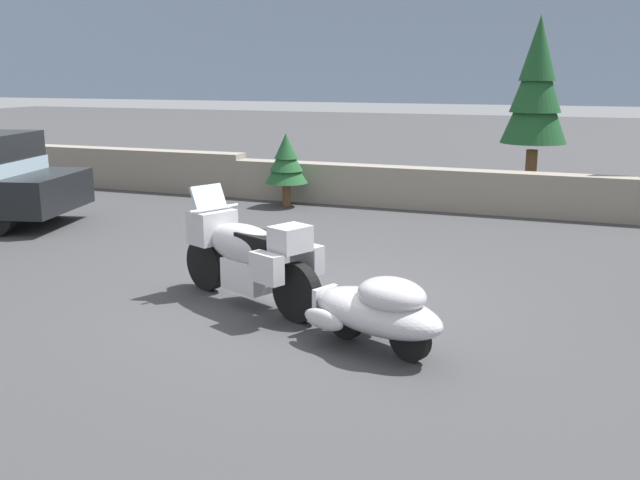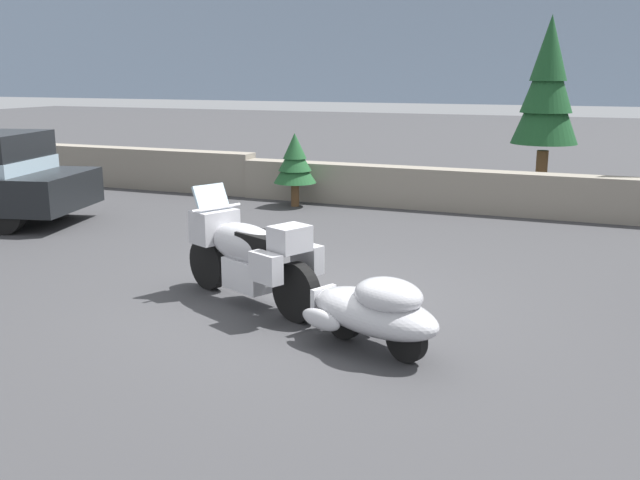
# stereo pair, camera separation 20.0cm
# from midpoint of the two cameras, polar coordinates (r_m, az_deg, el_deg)

# --- Properties ---
(ground_plane) EXTENTS (80.00, 80.00, 0.00)m
(ground_plane) POSITION_cam_midpoint_polar(r_m,az_deg,el_deg) (8.47, -2.24, -4.90)
(ground_plane) COLOR #38383A
(stone_guard_wall) EXTENTS (24.00, 0.55, 0.93)m
(stone_guard_wall) POSITION_cam_midpoint_polar(r_m,az_deg,el_deg) (14.37, 6.31, 4.36)
(stone_guard_wall) COLOR gray
(stone_guard_wall) RESTS_ON ground
(distant_ridgeline) EXTENTS (240.00, 80.00, 16.00)m
(distant_ridgeline) POSITION_cam_midpoint_polar(r_m,az_deg,el_deg) (103.95, 19.55, 15.53)
(distant_ridgeline) COLOR #7F93AD
(distant_ridgeline) RESTS_ON ground
(touring_motorcycle) EXTENTS (2.16, 1.30, 1.33)m
(touring_motorcycle) POSITION_cam_midpoint_polar(r_m,az_deg,el_deg) (8.21, -6.56, -1.03)
(touring_motorcycle) COLOR black
(touring_motorcycle) RESTS_ON ground
(car_shaped_trailer) EXTENTS (2.15, 1.25, 0.76)m
(car_shaped_trailer) POSITION_cam_midpoint_polar(r_m,az_deg,el_deg) (6.89, 3.85, -5.62)
(car_shaped_trailer) COLOR black
(car_shaped_trailer) RESTS_ON ground
(pine_tree_secondary) EXTENTS (1.34, 1.34, 3.80)m
(pine_tree_secondary) POSITION_cam_midpoint_polar(r_m,az_deg,el_deg) (15.32, 16.75, 11.77)
(pine_tree_secondary) COLOR brown
(pine_tree_secondary) RESTS_ON ground
(pine_sapling_near) EXTENTS (0.87, 0.87, 1.49)m
(pine_sapling_near) POSITION_cam_midpoint_polar(r_m,az_deg,el_deg) (14.30, -3.16, 6.40)
(pine_sapling_near) COLOR brown
(pine_sapling_near) RESTS_ON ground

